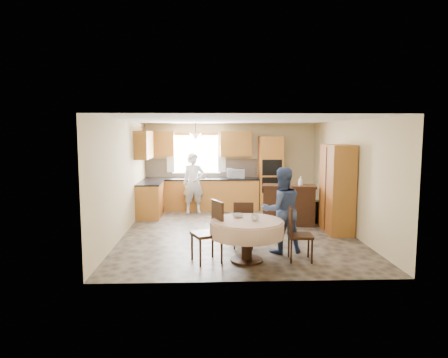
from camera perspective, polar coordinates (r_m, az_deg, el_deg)
name	(u,v)px	position (r m, az deg, el deg)	size (l,w,h in m)	color
floor	(237,232)	(9.06, 1.91, -7.59)	(5.00, 6.00, 0.01)	brown
ceiling	(238,120)	(8.79, 1.98, 8.42)	(5.00, 6.00, 0.01)	white
wall_back	(230,166)	(11.82, 0.88, 1.89)	(5.00, 0.02, 2.50)	tan
wall_front	(252,199)	(5.88, 4.09, -2.93)	(5.00, 0.02, 2.50)	tan
wall_left	(124,177)	(9.01, -14.13, 0.21)	(0.02, 6.00, 2.50)	tan
wall_right	(349,177)	(9.36, 17.40, 0.34)	(0.02, 6.00, 2.50)	tan
window	(196,154)	(11.76, -3.99, 3.56)	(1.40, 0.03, 1.10)	white
curtain_left	(170,153)	(11.75, -7.66, 3.76)	(0.22, 0.02, 1.15)	white
curtain_right	(222,152)	(11.71, -0.32, 3.81)	(0.22, 0.02, 1.15)	white
base_cab_back	(201,195)	(11.60, -3.24, -2.24)	(3.30, 0.60, 0.88)	gold
counter_back	(201,179)	(11.54, -3.26, 0.02)	(3.30, 0.64, 0.04)	black
base_cab_left	(150,200)	(10.82, -10.50, -2.98)	(0.60, 1.20, 0.88)	gold
counter_left	(150,183)	(10.75, -10.55, -0.57)	(0.64, 1.20, 0.04)	black
backsplash	(201,168)	(11.80, -3.24, 1.53)	(3.30, 0.02, 0.55)	tan
wall_cab_left	(160,144)	(11.68, -9.20, 4.99)	(0.85, 0.33, 0.72)	#A36928
wall_cab_right	(236,144)	(11.63, 1.67, 5.07)	(0.90, 0.33, 0.72)	#A36928
wall_cab_side	(144,145)	(10.70, -11.38, 4.81)	(0.33, 1.20, 0.72)	#A36928
oven_tower	(270,173)	(11.65, 6.62, 0.84)	(0.66, 0.62, 2.12)	gold
oven_upper	(272,168)	(11.32, 6.88, 1.63)	(0.56, 0.01, 0.45)	black
oven_lower	(272,185)	(11.37, 6.85, -0.88)	(0.56, 0.01, 0.45)	black
pendant	(196,137)	(11.26, -4.08, 6.07)	(0.36, 0.36, 0.18)	beige
sideboard	(289,206)	(9.80, 9.25, -3.85)	(1.28, 0.53, 0.91)	#3A200F
space_heater	(321,212)	(10.23, 13.69, -4.55)	(0.40, 0.28, 0.55)	black
cupboard	(337,189)	(9.23, 15.85, -1.37)	(0.51, 1.03, 1.96)	gold
dining_table	(247,229)	(6.95, 3.28, -7.17)	(1.28, 1.28, 0.73)	#3A200F
chair_left	(211,228)	(6.94, -1.84, -7.05)	(0.60, 0.60, 1.06)	#3A200F
chair_back	(244,222)	(7.74, 2.80, -6.20)	(0.44, 0.44, 0.92)	#3A200F
chair_right	(296,231)	(7.11, 10.25, -7.34)	(0.44, 0.44, 0.94)	#3A200F
framed_picture	(344,154)	(9.59, 16.72, 3.49)	(0.06, 0.53, 0.44)	gold
microwave	(236,173)	(11.49, 1.66, 0.80)	(0.50, 0.34, 0.28)	silver
person_sink	(194,183)	(11.12, -4.36, -0.59)	(0.61, 0.40, 1.67)	silver
person_dining	(282,210)	(7.50, 8.22, -4.42)	(0.78, 0.60, 1.59)	#3C5083
bowl_sideboard	(281,186)	(9.69, 8.19, -1.05)	(0.23, 0.23, 0.06)	#B2B2B2
bottle_sideboard	(300,182)	(9.77, 10.87, -0.39)	(0.11, 0.11, 0.27)	silver
cup_table	(255,218)	(6.86, 4.41, -5.53)	(0.14, 0.14, 0.11)	#B2B2B2
bowl_table	(238,216)	(7.12, 2.01, -5.24)	(0.21, 0.21, 0.06)	#B2B2B2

